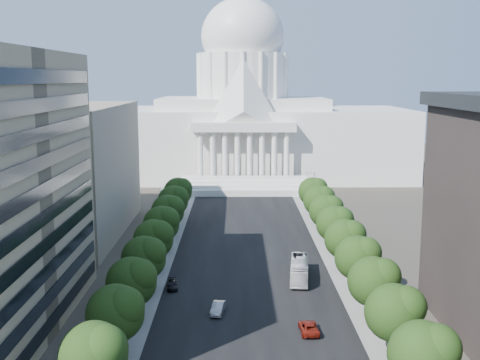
{
  "coord_description": "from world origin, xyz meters",
  "views": [
    {
      "loc": [
        -2.36,
        -37.58,
        36.09
      ],
      "look_at": [
        -1.65,
        75.08,
        16.96
      ],
      "focal_mm": 45.0,
      "sensor_mm": 36.0,
      "label": 1
    }
  ],
  "objects_px": {
    "car_silver": "(218,308)",
    "city_bus": "(299,270)",
    "car_red": "(309,328)",
    "car_dark_b": "(172,285)"
  },
  "relations": [
    {
      "from": "car_silver",
      "to": "city_bus",
      "type": "relative_size",
      "value": 0.38
    },
    {
      "from": "car_red",
      "to": "city_bus",
      "type": "height_order",
      "value": "city_bus"
    },
    {
      "from": "car_red",
      "to": "car_dark_b",
      "type": "bearing_deg",
      "value": -42.32
    },
    {
      "from": "car_silver",
      "to": "car_red",
      "type": "xyz_separation_m",
      "value": [
        13.27,
        -7.33,
        -0.05
      ]
    },
    {
      "from": "car_silver",
      "to": "car_red",
      "type": "bearing_deg",
      "value": -20.94
    },
    {
      "from": "car_silver",
      "to": "car_dark_b",
      "type": "xyz_separation_m",
      "value": [
        -8.26,
        11.03,
        -0.17
      ]
    },
    {
      "from": "car_silver",
      "to": "car_red",
      "type": "distance_m",
      "value": 15.16
    },
    {
      "from": "car_red",
      "to": "city_bus",
      "type": "bearing_deg",
      "value": -94.45
    },
    {
      "from": "car_silver",
      "to": "car_dark_b",
      "type": "relative_size",
      "value": 1.1
    },
    {
      "from": "car_red",
      "to": "city_bus",
      "type": "distance_m",
      "value": 23.34
    }
  ]
}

